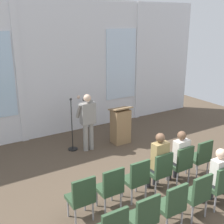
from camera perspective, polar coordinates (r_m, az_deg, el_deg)
name	(u,v)px	position (r m, az deg, el deg)	size (l,w,h in m)	color
ground_plane	(169,212)	(6.22, 11.01, -18.59)	(14.02, 14.02, 0.00)	brown
rear_partition	(64,69)	(9.52, -9.35, 8.20)	(10.79, 0.14, 4.22)	silver
speaker	(88,118)	(8.29, -4.79, -1.22)	(0.50, 0.69, 1.66)	gray
mic_stand	(72,139)	(8.56, -7.72, -5.21)	(0.28, 0.28, 1.55)	black
lectern	(121,125)	(8.89, 1.68, -2.64)	(0.60, 0.48, 1.16)	#93724C
chair_r0_c0	(82,196)	(5.63, -5.94, -15.98)	(0.46, 0.44, 0.94)	#99999E
chair_r0_c1	(111,186)	(5.88, -0.27, -14.27)	(0.46, 0.44, 0.94)	#99999E
chair_r0_c2	(137,177)	(6.18, 4.83, -12.61)	(0.46, 0.44, 0.94)	#99999E
chair_r0_c3	(160,170)	(6.53, 9.35, -11.02)	(0.46, 0.44, 0.94)	#99999E
audience_r0_c3	(158,159)	(6.48, 8.99, -9.04)	(0.36, 0.39, 1.37)	#2D2D33
chair_r0_c4	(181,162)	(6.92, 13.36, -9.55)	(0.46, 0.44, 0.94)	#99999E
audience_r0_c4	(179,154)	(6.89, 12.97, -7.97)	(0.36, 0.39, 1.28)	#2D2D33
chair_r0_c5	(201,156)	(7.34, 16.89, -8.21)	(0.46, 0.44, 0.94)	#99999E
chair_r1_c1	(144,216)	(5.17, 6.18, -19.48)	(0.46, 0.44, 0.94)	#99999E
chair_r1_c2	(172,204)	(5.51, 11.60, -17.13)	(0.46, 0.44, 0.94)	#99999E
chair_r1_c3	(197,193)	(5.90, 16.23, -14.96)	(0.46, 0.44, 0.94)	#99999E
chair_r1_c4	(219,184)	(6.33, 20.19, -13.00)	(0.46, 0.44, 0.94)	#99999E
audience_r1_c4	(217,174)	(6.29, 19.76, -11.32)	(0.36, 0.39, 1.27)	#2D2D33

